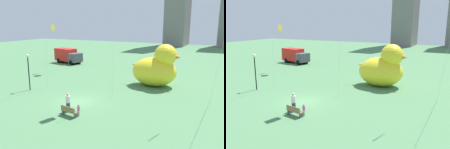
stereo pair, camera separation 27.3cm
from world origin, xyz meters
The scene contains 8 objects.
ground_plane centered at (0.00, 0.00, 0.00)m, with size 140.00×140.00×0.00m, color #4E8051.
park_bench centered at (1.41, -3.38, 0.47)m, with size 1.68×0.70×0.90m.
person_adult centered at (0.69, -2.52, 0.95)m, with size 0.42×0.42×1.73m.
person_child centered at (2.12, -2.93, 0.56)m, with size 0.25×0.25×1.01m.
giant_inflatable_duck centered at (5.18, 9.63, 2.29)m, with size 6.48×4.16×5.38m.
lamppost centered at (-7.67, 0.97, 3.09)m, with size 0.39×0.39×4.33m.
box_truck centered at (-15.32, 18.34, 1.44)m, with size 6.29×3.56×2.85m.
kite_yellow centered at (-12.52, 11.15, 6.81)m, with size 2.91×2.66×7.69m.
Camera 2 is at (13.60, -18.44, 7.96)m, focal length 37.46 mm.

